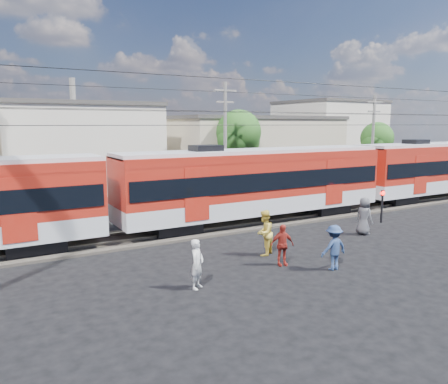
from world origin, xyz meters
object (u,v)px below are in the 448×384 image
at_px(pedestrian_a, 197,264).
at_px(crossing_signal, 382,200).
at_px(commuter_train, 260,181).
at_px(car_silver, 386,180).
at_px(pedestrian_c, 334,248).

relative_size(pedestrian_a, crossing_signal, 0.92).
bearing_deg(pedestrian_a, crossing_signal, -22.80).
distance_m(commuter_train, car_silver, 18.56).
relative_size(commuter_train, pedestrian_a, 29.27).
distance_m(car_silver, crossing_signal, 14.92).
distance_m(pedestrian_a, car_silver, 28.38).
distance_m(pedestrian_a, pedestrian_c, 5.48).
bearing_deg(commuter_train, car_silver, 18.24).
relative_size(commuter_train, pedestrian_c, 28.67).
height_order(commuter_train, pedestrian_a, commuter_train).
height_order(pedestrian_a, car_silver, pedestrian_a).
xyz_separation_m(pedestrian_a, car_silver, (25.16, 13.13, -0.22)).
bearing_deg(crossing_signal, pedestrian_c, -150.31).
height_order(pedestrian_a, crossing_signal, crossing_signal).
height_order(commuter_train, crossing_signal, commuter_train).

